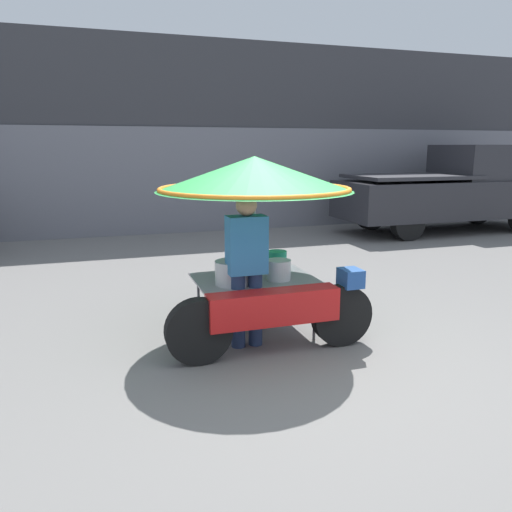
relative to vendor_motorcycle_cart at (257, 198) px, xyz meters
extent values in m
plane|color=slate|center=(0.26, -0.77, -1.46)|extent=(36.00, 36.00, 0.00)
cube|color=#38383D|center=(0.26, 7.75, 0.71)|extent=(28.00, 2.00, 4.34)
cube|color=slate|center=(0.26, 6.72, -0.26)|extent=(23.80, 0.06, 2.40)
cylinder|color=black|center=(0.72, -0.52, -1.15)|extent=(0.62, 0.14, 0.62)
cylinder|color=black|center=(-0.73, -0.52, -1.15)|extent=(0.62, 0.14, 0.62)
cube|color=red|center=(0.00, -0.52, -0.99)|extent=(1.28, 0.24, 0.32)
cube|color=#234C93|center=(0.81, -0.52, -0.77)|extent=(0.20, 0.24, 0.18)
cylinder|color=black|center=(0.00, 0.32, -1.18)|extent=(0.56, 0.14, 0.56)
cylinder|color=#515156|center=(0.53, -0.31, -1.17)|extent=(0.03, 0.03, 0.59)
cylinder|color=#515156|center=(0.53, 0.43, -1.17)|extent=(0.03, 0.03, 0.59)
cylinder|color=#515156|center=(-0.53, -0.31, -1.17)|extent=(0.03, 0.03, 0.59)
cylinder|color=#515156|center=(-0.53, 0.43, -1.17)|extent=(0.03, 0.03, 0.59)
cube|color=gray|center=(0.00, 0.06, -0.87)|extent=(1.25, 0.87, 0.02)
cylinder|color=#B2B2B7|center=(0.00, 0.06, -0.40)|extent=(0.03, 0.03, 0.92)
cone|color=green|center=(0.00, 0.06, 0.23)|extent=(2.01, 2.01, 0.35)
torus|color=orange|center=(0.00, 0.06, 0.08)|extent=(1.96, 1.96, 0.05)
cylinder|color=#B7B7BC|center=(-0.28, -0.09, -0.74)|extent=(0.36, 0.36, 0.24)
cylinder|color=silver|center=(0.22, -0.07, -0.75)|extent=(0.26, 0.26, 0.21)
cylinder|color=#1E936B|center=(0.34, 0.30, -0.74)|extent=(0.21, 0.21, 0.22)
cylinder|color=navy|center=(-0.28, -0.25, -1.09)|extent=(0.14, 0.14, 0.75)
cylinder|color=navy|center=(-0.10, -0.25, -1.09)|extent=(0.14, 0.14, 0.75)
cube|color=teal|center=(-0.19, -0.25, -0.43)|extent=(0.38, 0.22, 0.56)
sphere|color=#A87A5B|center=(-0.19, -0.25, -0.04)|extent=(0.20, 0.20, 0.20)
cylinder|color=black|center=(7.94, 5.72, -1.10)|extent=(0.72, 0.24, 0.72)
cylinder|color=black|center=(4.78, 4.22, -1.10)|extent=(0.72, 0.24, 0.72)
cylinder|color=black|center=(4.78, 5.72, -1.10)|extent=(0.72, 0.24, 0.72)
cube|color=#28282D|center=(6.36, 4.97, -0.68)|extent=(5.26, 1.77, 0.84)
cube|color=#28282D|center=(7.20, 4.97, 0.14)|extent=(1.79, 1.63, 0.80)
cube|color=#2D2D33|center=(5.31, 4.97, -0.16)|extent=(2.74, 1.70, 0.08)
camera|label=1|loc=(-1.57, -4.78, 0.50)|focal=35.00mm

